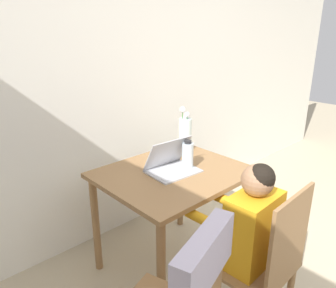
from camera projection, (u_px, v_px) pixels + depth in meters
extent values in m
cube|color=white|center=(132.00, 77.00, 2.57)|extent=(6.40, 0.05, 2.50)
cube|color=olive|center=(173.00, 173.00, 2.13)|extent=(0.92, 0.77, 0.03)
cylinder|color=olive|center=(161.00, 276.00, 1.76)|extent=(0.05, 0.05, 0.71)
cylinder|color=olive|center=(248.00, 220.00, 2.29)|extent=(0.05, 0.05, 0.71)
cylinder|color=olive|center=(96.00, 225.00, 2.22)|extent=(0.05, 0.05, 0.71)
cylinder|color=olive|center=(181.00, 187.00, 2.75)|extent=(0.05, 0.05, 0.71)
cube|color=olive|center=(249.00, 264.00, 1.74)|extent=(0.42, 0.42, 0.02)
cube|color=olive|center=(289.00, 240.00, 1.53)|extent=(0.38, 0.03, 0.47)
cylinder|color=olive|center=(237.00, 267.00, 2.04)|extent=(0.04, 0.04, 0.42)
cube|color=#ADA3B7|center=(204.00, 259.00, 1.19)|extent=(0.40, 0.19, 0.20)
cube|color=orange|center=(253.00, 230.00, 1.67)|extent=(0.31, 0.19, 0.40)
sphere|color=#936B4C|center=(258.00, 180.00, 1.57)|extent=(0.16, 0.16, 0.16)
sphere|color=black|center=(261.00, 178.00, 1.56)|extent=(0.14, 0.14, 0.14)
cylinder|color=#4C4742|center=(234.00, 243.00, 1.87)|extent=(0.10, 0.28, 0.09)
cylinder|color=#4C4742|center=(220.00, 254.00, 1.78)|extent=(0.10, 0.28, 0.09)
cylinder|color=#4C4742|center=(213.00, 265.00, 2.04)|extent=(0.07, 0.07, 0.44)
cylinder|color=#4C4742|center=(199.00, 276.00, 1.95)|extent=(0.07, 0.07, 0.44)
cylinder|color=orange|center=(232.00, 203.00, 1.88)|extent=(0.07, 0.24, 0.06)
cylinder|color=orange|center=(205.00, 220.00, 1.72)|extent=(0.07, 0.24, 0.06)
cube|color=#B2B2B7|center=(173.00, 171.00, 2.11)|extent=(0.33, 0.26, 0.01)
cube|color=silver|center=(173.00, 171.00, 2.11)|extent=(0.29, 0.19, 0.00)
cube|color=#B2B2B7|center=(167.00, 153.00, 2.12)|extent=(0.32, 0.15, 0.21)
cube|color=black|center=(167.00, 153.00, 2.12)|extent=(0.29, 0.13, 0.18)
cylinder|color=silver|center=(185.00, 135.00, 2.44)|extent=(0.10, 0.10, 0.25)
cylinder|color=#3D7A38|center=(186.00, 130.00, 2.45)|extent=(0.01, 0.01, 0.22)
sphere|color=white|center=(187.00, 116.00, 2.41)|extent=(0.04, 0.04, 0.04)
cylinder|color=#3D7A38|center=(182.00, 127.00, 2.42)|extent=(0.01, 0.01, 0.27)
sphere|color=white|center=(183.00, 110.00, 2.37)|extent=(0.04, 0.04, 0.04)
cylinder|color=#3D7A38|center=(187.00, 130.00, 2.41)|extent=(0.01, 0.01, 0.24)
sphere|color=white|center=(187.00, 114.00, 2.37)|extent=(0.04, 0.04, 0.04)
cylinder|color=silver|center=(188.00, 156.00, 2.13)|extent=(0.07, 0.07, 0.18)
cylinder|color=#262628|center=(188.00, 142.00, 2.10)|extent=(0.04, 0.04, 0.02)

